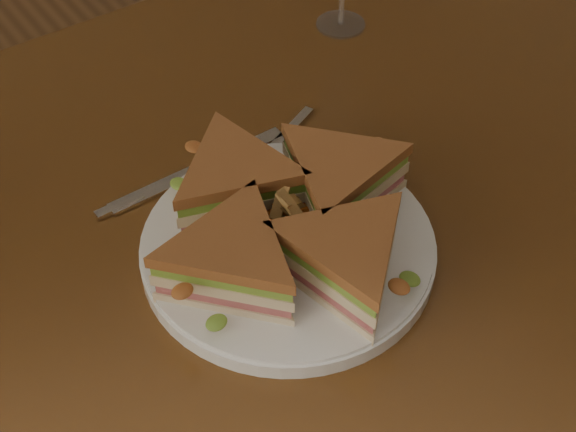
{
  "coord_description": "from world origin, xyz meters",
  "views": [
    {
      "loc": [
        -0.25,
        -0.46,
        1.31
      ],
      "look_at": [
        0.03,
        -0.06,
        0.8
      ],
      "focal_mm": 50.0,
      "sensor_mm": 36.0,
      "label": 1
    }
  ],
  "objects_px": {
    "plate": "(288,248)",
    "sandwich_wedges": "(288,220)",
    "spoon": "(240,182)",
    "knife": "(187,176)",
    "table": "(231,290)"
  },
  "relations": [
    {
      "from": "spoon",
      "to": "plate",
      "type": "bearing_deg",
      "value": -120.96
    },
    {
      "from": "plate",
      "to": "sandwich_wedges",
      "type": "relative_size",
      "value": 0.9
    },
    {
      "from": "plate",
      "to": "table",
      "type": "bearing_deg",
      "value": 113.95
    },
    {
      "from": "table",
      "to": "plate",
      "type": "distance_m",
      "value": 0.13
    },
    {
      "from": "table",
      "to": "plate",
      "type": "relative_size",
      "value": 4.45
    },
    {
      "from": "spoon",
      "to": "knife",
      "type": "bearing_deg",
      "value": 110.07
    },
    {
      "from": "plate",
      "to": "spoon",
      "type": "xyz_separation_m",
      "value": [
        0.01,
        0.1,
        -0.0
      ]
    },
    {
      "from": "sandwich_wedges",
      "to": "spoon",
      "type": "xyz_separation_m",
      "value": [
        0.01,
        0.1,
        -0.04
      ]
    },
    {
      "from": "table",
      "to": "sandwich_wedges",
      "type": "bearing_deg",
      "value": -66.05
    },
    {
      "from": "table",
      "to": "knife",
      "type": "xyz_separation_m",
      "value": [
        0.0,
        0.08,
        0.1
      ]
    },
    {
      "from": "plate",
      "to": "sandwich_wedges",
      "type": "distance_m",
      "value": 0.04
    },
    {
      "from": "table",
      "to": "plate",
      "type": "bearing_deg",
      "value": -66.05
    },
    {
      "from": "plate",
      "to": "knife",
      "type": "relative_size",
      "value": 1.25
    },
    {
      "from": "knife",
      "to": "table",
      "type": "bearing_deg",
      "value": -92.42
    },
    {
      "from": "sandwich_wedges",
      "to": "knife",
      "type": "height_order",
      "value": "sandwich_wedges"
    }
  ]
}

